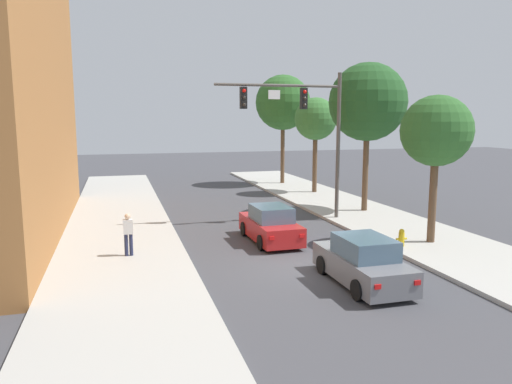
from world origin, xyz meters
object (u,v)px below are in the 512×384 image
street_tree_farthest (283,103)px  pedestrian_sidewalk_left_walker (128,232)px  car_lead_red (270,225)px  fire_hydrant (401,238)px  car_following_grey (363,263)px  street_tree_third (316,120)px  street_tree_nearest (436,132)px  street_tree_second (368,102)px  traffic_signal_mast (305,118)px

street_tree_farthest → pedestrian_sidewalk_left_walker: bearing=-124.2°
car_lead_red → street_tree_farthest: size_ratio=0.50×
pedestrian_sidewalk_left_walker → street_tree_farthest: (12.54, 18.43, 5.49)m
pedestrian_sidewalk_left_walker → fire_hydrant: size_ratio=2.28×
fire_hydrant → pedestrian_sidewalk_left_walker: bearing=171.5°
car_following_grey → car_lead_red: bearing=101.0°
pedestrian_sidewalk_left_walker → street_tree_farthest: bearing=55.8°
car_following_grey → street_tree_farthest: size_ratio=0.49×
car_following_grey → fire_hydrant: (3.58, 3.36, -0.22)m
street_tree_third → street_tree_farthest: 5.41m
pedestrian_sidewalk_left_walker → street_tree_nearest: size_ratio=0.27×
street_tree_nearest → car_following_grey: bearing=-144.8°
street_tree_second → car_lead_red: bearing=-146.3°
street_tree_third → street_tree_farthest: bearing=96.8°
street_tree_third → street_tree_farthest: street_tree_farthest is taller
traffic_signal_mast → street_tree_second: street_tree_second is taller
car_following_grey → pedestrian_sidewalk_left_walker: size_ratio=2.59×
car_following_grey → fire_hydrant: car_following_grey is taller
car_lead_red → fire_hydrant: car_lead_red is taller
street_tree_second → traffic_signal_mast: bearing=-162.0°
car_following_grey → street_tree_nearest: (5.18, 3.65, 4.08)m
car_lead_red → pedestrian_sidewalk_left_walker: size_ratio=2.60×
car_lead_red → fire_hydrant: bearing=-30.1°
street_tree_nearest → car_lead_red: bearing=158.8°
fire_hydrant → street_tree_nearest: (1.60, 0.29, 4.29)m
street_tree_third → pedestrian_sidewalk_left_walker: bearing=-134.9°
street_tree_third → traffic_signal_mast: bearing=-116.0°
car_lead_red → pedestrian_sidewalk_left_walker: bearing=-169.3°
car_lead_red → car_following_grey: bearing=-79.0°
street_tree_third → street_tree_nearest: bearing=-93.0°
traffic_signal_mast → car_lead_red: size_ratio=1.76×
street_tree_nearest → traffic_signal_mast: bearing=120.7°
car_following_grey → traffic_signal_mast: bearing=79.9°
street_tree_third → street_tree_second: bearing=-89.9°
car_following_grey → street_tree_third: (5.93, 18.20, 4.53)m
pedestrian_sidewalk_left_walker → street_tree_second: bearing=24.2°
street_tree_second → car_following_grey: bearing=-118.6°
car_lead_red → street_tree_third: street_tree_third is taller
traffic_signal_mast → fire_hydrant: (1.88, -6.15, -4.84)m
car_lead_red → street_tree_farthest: 19.37m
street_tree_third → car_following_grey: bearing=-108.0°
car_lead_red → street_tree_second: size_ratio=0.52×
car_lead_red → street_tree_nearest: size_ratio=0.69×
traffic_signal_mast → car_following_grey: traffic_signal_mast is taller
fire_hydrant → street_tree_second: bearing=72.6°
street_tree_farthest → car_following_grey: bearing=-102.8°
car_lead_red → street_tree_third: size_ratio=0.64×
street_tree_third → street_tree_farthest: (-0.62, 5.22, 1.30)m
fire_hydrant → street_tree_second: (2.36, 7.53, 5.71)m
car_lead_red → street_tree_farthest: (6.50, 17.29, 5.83)m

